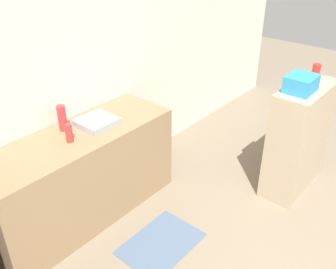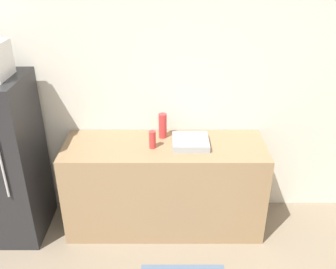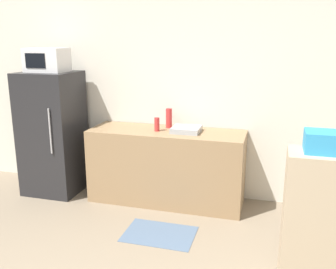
# 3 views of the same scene
# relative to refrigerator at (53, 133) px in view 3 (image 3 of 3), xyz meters

# --- Properties ---
(wall_back) EXTENTS (8.00, 0.06, 2.60)m
(wall_back) POSITION_rel_refrigerator_xyz_m (1.47, 0.42, 0.53)
(wall_back) COLOR silver
(wall_back) RESTS_ON ground_plane
(refrigerator) EXTENTS (0.68, 0.66, 1.55)m
(refrigerator) POSITION_rel_refrigerator_xyz_m (0.00, 0.00, 0.00)
(refrigerator) COLOR #232326
(refrigerator) RESTS_ON ground_plane
(microwave) EXTENTS (0.48, 0.34, 0.29)m
(microwave) POSITION_rel_refrigerator_xyz_m (-0.00, -0.00, 0.92)
(microwave) COLOR white
(microwave) RESTS_ON refrigerator
(counter) EXTENTS (1.85, 0.62, 0.89)m
(counter) POSITION_rel_refrigerator_xyz_m (1.49, 0.07, -0.33)
(counter) COLOR #937551
(counter) RESTS_ON ground_plane
(sink_basin) EXTENTS (0.33, 0.31, 0.06)m
(sink_basin) POSITION_rel_refrigerator_xyz_m (1.73, 0.08, 0.14)
(sink_basin) COLOR #9EA3A8
(sink_basin) RESTS_ON counter
(bottle_tall) EXTENTS (0.08, 0.08, 0.24)m
(bottle_tall) POSITION_rel_refrigerator_xyz_m (1.48, 0.24, 0.23)
(bottle_tall) COLOR red
(bottle_tall) RESTS_ON counter
(bottle_short) EXTENTS (0.06, 0.06, 0.16)m
(bottle_short) POSITION_rel_refrigerator_xyz_m (1.39, 0.03, 0.19)
(bottle_short) COLOR red
(bottle_short) RESTS_ON counter
(basket) EXTENTS (0.29, 0.24, 0.15)m
(basket) POSITION_rel_refrigerator_xyz_m (3.07, -1.23, 0.45)
(basket) COLOR #2D8EC6
(basket) RESTS_ON shelf_cabinet
(kitchen_rug) EXTENTS (0.72, 0.50, 0.01)m
(kitchen_rug) POSITION_rel_refrigerator_xyz_m (1.65, -0.75, -0.77)
(kitchen_rug) COLOR slate
(kitchen_rug) RESTS_ON ground_plane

